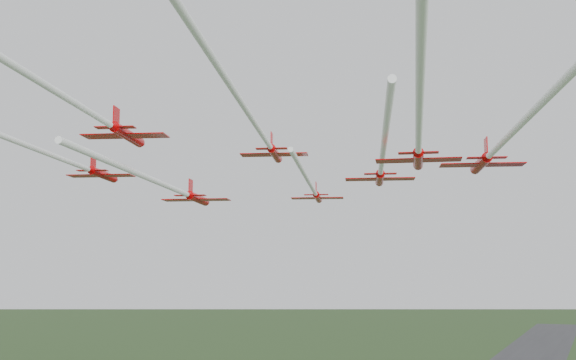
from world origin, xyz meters
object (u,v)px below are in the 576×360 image
at_px(jet_row4_right, 419,132).
at_px(jet_row3_right, 508,136).
at_px(jet_row2_left, 176,190).
at_px(jet_row3_mid, 259,129).
at_px(jet_lead, 313,189).
at_px(jet_row4_left, 66,97).
at_px(jet_row2_right, 382,163).
at_px(jet_row3_left, 56,156).

bearing_deg(jet_row4_right, jet_row3_right, 53.32).
bearing_deg(jet_row2_left, jet_row3_mid, -54.28).
height_order(jet_lead, jet_row2_left, jet_lead).
distance_m(jet_row4_left, jet_row4_right, 28.17).
relative_size(jet_row3_mid, jet_row4_right, 1.00).
distance_m(jet_lead, jet_row4_left, 51.29).
relative_size(jet_row2_right, jet_row4_right, 1.03).
xyz_separation_m(jet_row3_mid, jet_row3_right, (22.66, 5.66, -1.42)).
bearing_deg(jet_row3_left, jet_row3_mid, -10.57).
distance_m(jet_row3_mid, jet_row4_right, 18.77).
relative_size(jet_lead, jet_row3_left, 0.90).
relative_size(jet_lead, jet_row3_mid, 0.90).
bearing_deg(jet_row4_left, jet_row2_right, 50.04).
relative_size(jet_row2_right, jet_row3_right, 0.87).
xyz_separation_m(jet_row3_left, jet_row3_right, (45.19, 8.20, 0.17)).
bearing_deg(jet_row2_left, jet_row3_right, -28.12).
bearing_deg(jet_row4_left, jet_row3_right, 18.81).
height_order(jet_lead, jet_row3_mid, jet_row3_mid).
bearing_deg(jet_row3_left, jet_row3_right, -6.74).
bearing_deg(jet_row2_left, jet_row3_left, -119.16).
relative_size(jet_row4_left, jet_row4_right, 1.09).
relative_size(jet_lead, jet_row2_right, 0.87).
xyz_separation_m(jet_lead, jet_row2_left, (-10.95, -19.09, -1.74)).
distance_m(jet_row2_right, jet_row4_right, 28.87).
height_order(jet_row2_right, jet_row3_mid, jet_row3_mid).
distance_m(jet_lead, jet_row2_right, 19.82).
distance_m(jet_row3_right, jet_row4_left, 39.02).
distance_m(jet_lead, jet_row2_left, 22.08).
distance_m(jet_row2_left, jet_row4_right, 41.65).
bearing_deg(jet_row4_right, jet_row3_mid, 145.01).
bearing_deg(jet_row3_right, jet_row3_mid, 177.21).
bearing_deg(jet_lead, jet_row4_left, -108.69).
relative_size(jet_row2_left, jet_row3_left, 0.92).
height_order(jet_row3_mid, jet_row4_left, jet_row4_left).
xyz_separation_m(jet_row2_left, jet_row3_right, (41.08, -9.02, 1.96)).
bearing_deg(jet_row3_right, jet_row4_right, -130.30).
xyz_separation_m(jet_row2_right, jet_row3_left, (-29.19, -22.45, -0.74)).
height_order(jet_row3_left, jet_row3_right, jet_row3_right).
relative_size(jet_row2_left, jet_row4_left, 0.84).
xyz_separation_m(jet_lead, jet_row2_right, (14.13, -13.87, 0.79)).
relative_size(jet_row2_left, jet_row4_right, 0.92).
height_order(jet_lead, jet_row3_left, jet_row3_left).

